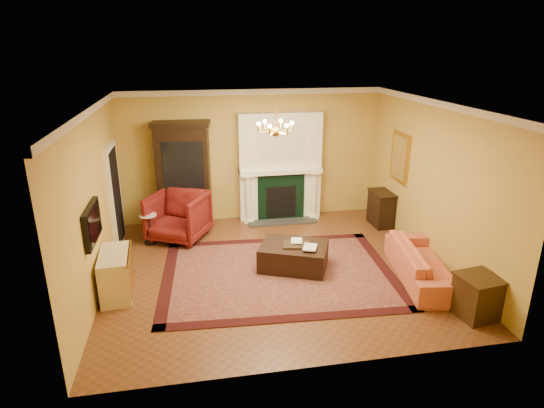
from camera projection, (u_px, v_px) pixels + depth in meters
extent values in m
cube|color=brown|center=(275.00, 269.00, 8.41)|extent=(6.00, 5.50, 0.02)
cube|color=white|center=(275.00, 104.00, 7.40)|extent=(6.00, 5.50, 0.02)
cube|color=gold|center=(253.00, 156.00, 10.46)|extent=(6.00, 0.02, 3.00)
cube|color=gold|center=(319.00, 263.00, 5.34)|extent=(6.00, 0.02, 3.00)
cube|color=gold|center=(94.00, 202.00, 7.39)|extent=(0.02, 5.50, 3.00)
cube|color=gold|center=(435.00, 183.00, 8.41)|extent=(0.02, 5.50, 3.00)
cube|color=white|center=(280.00, 167.00, 10.49)|extent=(1.90, 0.32, 2.50)
cube|color=silver|center=(281.00, 143.00, 10.13)|extent=(1.10, 0.01, 0.80)
cube|color=#0E321E|center=(281.00, 198.00, 10.57)|extent=(1.10, 0.02, 1.10)
cube|color=black|center=(281.00, 202.00, 10.59)|extent=(0.70, 0.02, 0.75)
cube|color=#333333|center=(282.00, 221.00, 10.63)|extent=(1.60, 0.50, 0.04)
cube|color=white|center=(280.00, 170.00, 10.46)|extent=(1.90, 0.44, 0.10)
cylinder|color=white|center=(248.00, 198.00, 10.41)|extent=(0.14, 0.14, 1.18)
cylinder|color=white|center=(314.00, 194.00, 10.68)|extent=(0.14, 0.14, 1.18)
cube|color=silver|center=(252.00, 92.00, 9.94)|extent=(6.00, 0.08, 0.12)
cube|color=silver|center=(85.00, 113.00, 6.92)|extent=(0.08, 5.50, 0.12)
cube|color=silver|center=(442.00, 104.00, 7.93)|extent=(0.08, 5.50, 0.12)
cube|color=white|center=(115.00, 196.00, 9.13)|extent=(0.08, 1.05, 2.10)
cube|color=black|center=(117.00, 197.00, 9.15)|extent=(0.02, 0.85, 1.95)
cube|color=black|center=(92.00, 224.00, 6.90)|extent=(0.08, 0.95, 0.58)
cube|color=black|center=(95.00, 224.00, 6.91)|extent=(0.01, 0.85, 0.48)
cube|color=gold|center=(400.00, 158.00, 9.66)|extent=(0.05, 0.76, 1.05)
cube|color=white|center=(399.00, 158.00, 9.65)|extent=(0.01, 0.62, 0.90)
cylinder|color=gold|center=(275.00, 117.00, 7.47)|extent=(0.03, 0.03, 0.40)
sphere|color=gold|center=(275.00, 132.00, 7.55)|extent=(0.16, 0.16, 0.16)
sphere|color=#FFE5B2|center=(292.00, 123.00, 7.56)|extent=(0.07, 0.07, 0.07)
sphere|color=#FFE5B2|center=(281.00, 121.00, 7.76)|extent=(0.07, 0.07, 0.07)
sphere|color=#FFE5B2|center=(265.00, 121.00, 7.71)|extent=(0.07, 0.07, 0.07)
sphere|color=#FFE5B2|center=(259.00, 124.00, 7.46)|extent=(0.07, 0.07, 0.07)
sphere|color=#FFE5B2|center=(270.00, 126.00, 7.26)|extent=(0.07, 0.07, 0.07)
sphere|color=#FFE5B2|center=(287.00, 126.00, 7.31)|extent=(0.07, 0.07, 0.07)
cube|color=#450E18|center=(278.00, 273.00, 8.23)|extent=(4.30, 3.32, 0.02)
cube|color=black|center=(184.00, 177.00, 10.07)|extent=(1.19, 0.65, 2.27)
imported|color=maroon|center=(178.00, 214.00, 9.53)|extent=(1.42, 1.39, 1.11)
cylinder|color=black|center=(150.00, 242.00, 9.48)|extent=(0.25, 0.25, 0.04)
cylinder|color=black|center=(149.00, 229.00, 9.38)|extent=(0.05, 0.05, 0.57)
cylinder|color=white|center=(148.00, 215.00, 9.27)|extent=(0.36, 0.36, 0.03)
cube|color=beige|center=(116.00, 274.00, 7.44)|extent=(0.53, 1.02, 0.74)
imported|color=#BD523C|center=(424.00, 258.00, 7.92)|extent=(0.95, 2.17, 0.82)
cube|color=#37220F|center=(477.00, 298.00, 6.85)|extent=(0.63, 0.63, 0.64)
cube|color=black|center=(381.00, 209.00, 10.33)|extent=(0.40, 0.69, 0.76)
cube|color=black|center=(294.00, 256.00, 8.37)|extent=(1.44, 1.27, 0.45)
cube|color=black|center=(296.00, 245.00, 8.27)|extent=(0.54, 0.46, 0.03)
imported|color=gray|center=(291.00, 235.00, 8.33)|extent=(0.20, 0.07, 0.27)
imported|color=gray|center=(304.00, 239.00, 8.07)|extent=(0.23, 0.11, 0.32)
cylinder|color=gray|center=(246.00, 168.00, 10.29)|extent=(0.11, 0.11, 0.09)
cone|color=#0E3610|center=(246.00, 159.00, 10.22)|extent=(0.15, 0.15, 0.33)
cylinder|color=gray|center=(314.00, 165.00, 10.56)|extent=(0.10, 0.10, 0.08)
cone|color=#0E3610|center=(314.00, 157.00, 10.50)|extent=(0.15, 0.15, 0.31)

